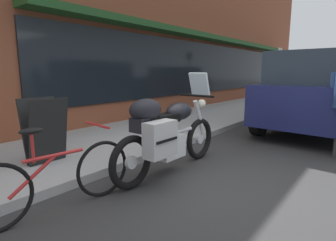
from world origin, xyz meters
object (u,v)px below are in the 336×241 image
parked_bicycle (55,179)px  parked_minivan (324,91)px  parking_sign_pole (278,71)px  parked_car_down_block (335,85)px  sandwich_board_sign (45,130)px  touring_motorcycle (167,132)px

parked_bicycle → parked_minivan: (6.07, -1.42, 0.61)m
parked_bicycle → parking_sign_pole: bearing=4.5°
parked_bicycle → parked_minivan: parked_minivan is taller
parked_car_down_block → sandwich_board_sign: bearing=168.1°
sandwich_board_sign → parking_sign_pole: 9.36m
touring_motorcycle → parked_minivan: 4.72m
parked_bicycle → parked_car_down_block: bearing=-5.1°
parked_minivan → parking_sign_pole: size_ratio=2.10×
parked_bicycle → sandwich_board_sign: size_ratio=1.85×
touring_motorcycle → parking_sign_pole: 8.47m
sandwich_board_sign → parked_car_down_block: (10.80, -2.27, 0.30)m
parked_minivan → parking_sign_pole: (3.81, 2.20, 0.49)m
parked_minivan → sandwich_board_sign: bearing=153.9°
sandwich_board_sign → parked_car_down_block: bearing=-11.9°
parked_minivan → parked_car_down_block: size_ratio=1.04×
touring_motorcycle → parked_bicycle: 1.56m
parked_minivan → parking_sign_pole: bearing=30.0°
sandwich_board_sign → parked_car_down_block: parked_car_down_block is taller
touring_motorcycle → sandwich_board_sign: touring_motorcycle is taller
touring_motorcycle → parked_bicycle: size_ratio=1.28×
sandwich_board_sign → parked_car_down_block: size_ratio=0.21×
sandwich_board_sign → parking_sign_pole: bearing=-3.0°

